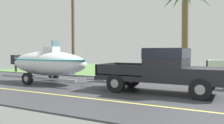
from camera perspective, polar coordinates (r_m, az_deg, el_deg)
ground at (r=17.60m, az=23.46°, el=-3.36°), size 36.00×22.00×0.11m
pickup_truck_towing at (r=10.10m, az=13.11°, el=-1.53°), size 5.43×2.01×1.90m
boat_on_trailer at (r=13.43m, az=-15.36°, el=-0.27°), size 6.29×2.23×2.34m
palm_tree_far_right at (r=15.36m, az=17.42°, el=12.89°), size 3.02×2.49×6.27m
utility_pole at (r=17.76m, az=-9.49°, el=11.80°), size 0.24×1.80×8.88m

